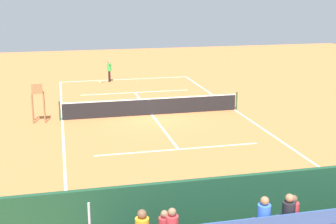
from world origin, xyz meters
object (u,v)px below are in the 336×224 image
Objects in this scene: tennis_net at (152,106)px; tennis_racket at (100,82)px; courtside_bench at (302,203)px; equipment_bag at (241,224)px; tennis_ball_near at (114,90)px; tennis_ball_far at (138,82)px; tennis_player at (109,69)px; umpire_chair at (38,98)px.

tennis_net is 18.50× the size of tennis_racket.
equipment_bag is at bearing 3.62° from courtside_bench.
equipment_bag reaches higher than tennis_ball_near.
tennis_net is 13.40m from equipment_bag.
courtside_bench is 2.00× the size of equipment_bag.
tennis_player is at bearing -16.05° from tennis_ball_far.
equipment_bag reaches higher than tennis_ball_far.
tennis_net reaches higher than courtside_bench.
tennis_net reaches higher than tennis_racket.
tennis_player is 2.39m from tennis_ball_far.
tennis_ball_far is (1.27, -23.01, -0.53)m from courtside_bench.
courtside_bench reaches higher than tennis_ball_near.
tennis_net is 156.06× the size of tennis_ball_far.
tennis_racket is at bearing 5.99° from tennis_player.
equipment_bag is 20.43m from tennis_ball_near.
tennis_player reaches higher than tennis_ball_near.
umpire_chair is at bearing 55.61° from tennis_ball_near.
equipment_bag is 13.64× the size of tennis_ball_near.
equipment_bag is (2.03, 0.13, -0.38)m from courtside_bench.
tennis_racket is 8.43× the size of tennis_ball_far.
tennis_ball_far is (-7.01, -9.84, -1.28)m from umpire_chair.
tennis_racket is (4.08, -23.54, -0.54)m from courtside_bench.
equipment_bag is 23.76m from tennis_racket.
tennis_ball_near is at bearing -79.03° from tennis_net.
courtside_bench is at bearing -176.38° from equipment_bag.
tennis_racket is at bearing -78.84° from tennis_ball_near.
umpire_chair reaches higher than tennis_ball_far.
tennis_net is at bearing 100.97° from tennis_ball_near.
tennis_player is at bearing -91.09° from tennis_ball_near.
tennis_racket is at bearing -80.17° from courtside_bench.
tennis_ball_near is (1.35, -6.98, -0.47)m from tennis_net.
umpire_chair is (6.20, 0.10, 0.81)m from tennis_net.
tennis_ball_near is 3.50m from tennis_ball_far.
equipment_bag is 13.64× the size of tennis_ball_far.
tennis_ball_near is at bearing 88.91° from tennis_player.
tennis_ball_far is at bearing -86.84° from courtside_bench.
tennis_ball_far is at bearing 163.95° from tennis_player.
tennis_player is at bearing -82.89° from tennis_net.
equipment_bag is 1.62× the size of tennis_racket.
courtside_bench is 2.07m from equipment_bag.
tennis_ball_far is (-0.81, -9.74, -0.47)m from tennis_net.
equipment_bag is at bearing 88.11° from tennis_ball_far.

